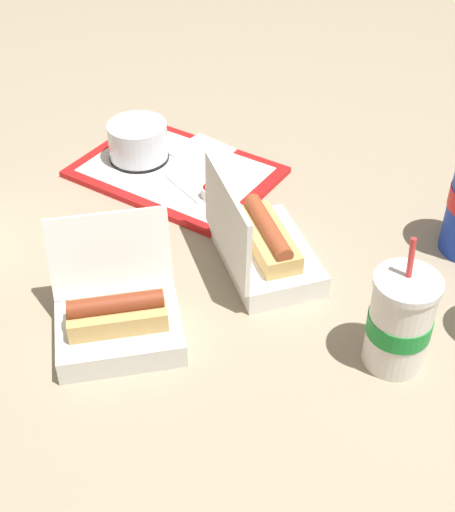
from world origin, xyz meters
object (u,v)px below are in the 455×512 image
(food_tray, at_px, (176,172))
(clamshell_hotdog_center, at_px, (262,247))
(clamshell_hotdog_back, at_px, (118,319))
(plastic_fork, at_px, (184,189))
(soda_cup_center, at_px, (400,322))
(cake_container, at_px, (138,142))
(ketchup_cup, at_px, (212,192))

(food_tray, height_order, clamshell_hotdog_center, clamshell_hotdog_center)
(clamshell_hotdog_center, xyz_separation_m, clamshell_hotdog_back, (0.04, 0.27, -0.00))
(food_tray, distance_m, plastic_fork, 0.08)
(soda_cup_center, bearing_deg, cake_container, -7.35)
(soda_cup_center, bearing_deg, clamshell_hotdog_center, -4.46)
(plastic_fork, relative_size, soda_cup_center, 0.52)
(clamshell_hotdog_center, bearing_deg, clamshell_hotdog_back, 81.95)
(food_tray, height_order, soda_cup_center, soda_cup_center)
(soda_cup_center, bearing_deg, food_tray, -10.61)
(cake_container, relative_size, clamshell_hotdog_center, 0.47)
(cake_container, relative_size, soda_cup_center, 0.56)
(clamshell_hotdog_back, height_order, soda_cup_center, soda_cup_center)
(cake_container, distance_m, clamshell_hotdog_center, 0.39)
(soda_cup_center, bearing_deg, ketchup_cup, -10.96)
(plastic_fork, bearing_deg, clamshell_hotdog_center, 177.97)
(food_tray, distance_m, cake_container, 0.09)
(ketchup_cup, distance_m, clamshell_hotdog_center, 0.20)
(food_tray, bearing_deg, clamshell_hotdog_center, 164.11)
(food_tray, xyz_separation_m, plastic_fork, (-0.06, 0.04, 0.01))
(clamshell_hotdog_center, distance_m, clamshell_hotdog_back, 0.27)
(clamshell_hotdog_back, bearing_deg, soda_cup_center, -141.55)
(food_tray, height_order, ketchup_cup, ketchup_cup)
(cake_container, bearing_deg, clamshell_hotdog_back, 136.48)
(ketchup_cup, bearing_deg, clamshell_hotdog_center, 160.04)
(food_tray, xyz_separation_m, ketchup_cup, (-0.12, 0.02, 0.02))
(ketchup_cup, xyz_separation_m, soda_cup_center, (-0.46, 0.09, 0.05))
(ketchup_cup, height_order, clamshell_hotdog_back, clamshell_hotdog_back)
(ketchup_cup, bearing_deg, clamshell_hotdog_back, 113.81)
(clamshell_hotdog_center, height_order, clamshell_hotdog_back, clamshell_hotdog_center)
(ketchup_cup, bearing_deg, food_tray, -9.28)
(cake_container, distance_m, ketchup_cup, 0.20)
(ketchup_cup, distance_m, soda_cup_center, 0.47)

